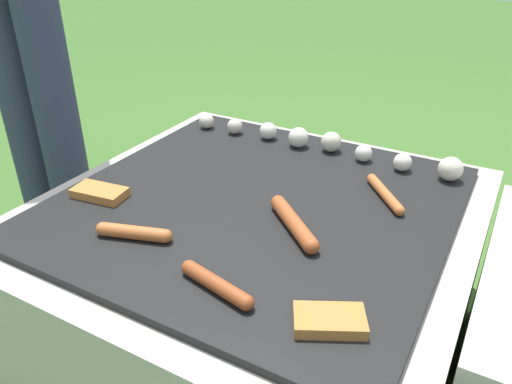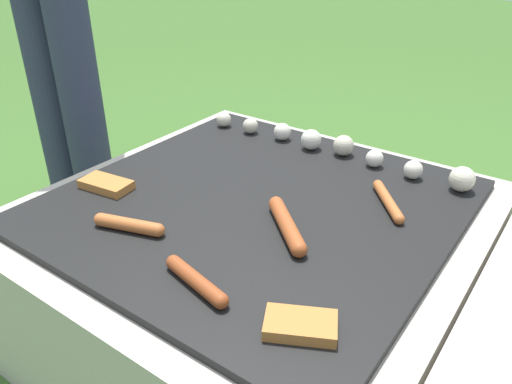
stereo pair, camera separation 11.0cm
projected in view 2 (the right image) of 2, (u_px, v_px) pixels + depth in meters
name	position (u px, v px, depth m)	size (l,w,h in m)	color
ground_plane	(256.00, 332.00, 1.30)	(14.00, 14.00, 0.00)	#3D6628
grill	(256.00, 272.00, 1.21)	(0.94, 0.94, 0.40)	#B2AA9E
sausage_front_center	(129.00, 225.00, 1.00)	(0.15, 0.07, 0.03)	#B7602D
sausage_back_left	(287.00, 225.00, 0.99)	(0.16, 0.15, 0.03)	#A34C23
sausage_back_center	(196.00, 281.00, 0.84)	(0.16, 0.06, 0.03)	#93421E
sausage_mid_left	(388.00, 201.00, 1.09)	(0.12, 0.14, 0.02)	#B7602D
bread_slice_right	(300.00, 325.00, 0.75)	(0.13, 0.11, 0.02)	#B27033
bread_slice_left	(106.00, 184.00, 1.16)	(0.13, 0.08, 0.02)	#B27033
mushroom_row	(338.00, 147.00, 1.31)	(0.75, 0.08, 0.06)	beige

